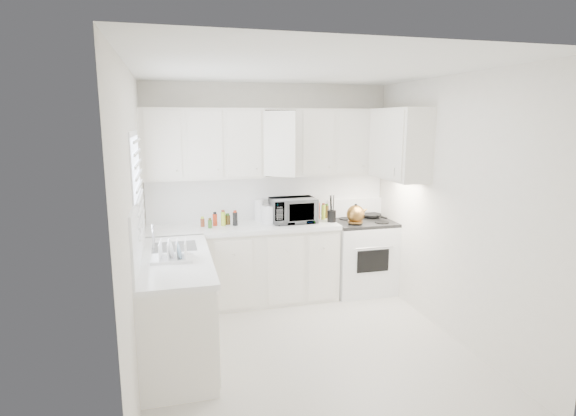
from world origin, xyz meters
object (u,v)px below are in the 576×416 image
object	(u,v)px
microwave	(293,208)
stove	(363,246)
rice_cooker	(272,212)
utensil_crock	(332,208)
tea_kettle	(356,213)
dish_rack	(172,249)

from	to	relation	value
microwave	stove	bearing A→B (deg)	-2.46
stove	microwave	size ratio (longest dim) A/B	2.20
rice_cooker	utensil_crock	xyz separation A→B (m)	(0.71, -0.17, 0.05)
stove	microwave	xyz separation A→B (m)	(-0.92, 0.02, 0.54)
tea_kettle	dish_rack	xyz separation A→B (m)	(-2.17, -1.01, -0.02)
rice_cooker	microwave	bearing A→B (deg)	-34.94
stove	tea_kettle	world-z (taller)	tea_kettle
stove	rice_cooker	xyz separation A→B (m)	(-1.16, 0.09, 0.49)
microwave	dish_rack	xyz separation A→B (m)	(-1.43, -1.19, -0.08)
stove	rice_cooker	world-z (taller)	rice_cooker
stove	dish_rack	world-z (taller)	stove
dish_rack	stove	bearing A→B (deg)	30.89
utensil_crock	stove	bearing A→B (deg)	10.11
tea_kettle	rice_cooker	xyz separation A→B (m)	(-0.98, 0.25, 0.01)
tea_kettle	microwave	size ratio (longest dim) A/B	0.51
utensil_crock	dish_rack	bearing A→B (deg)	-150.05
stove	utensil_crock	bearing A→B (deg)	-169.35
microwave	dish_rack	distance (m)	1.87
tea_kettle	rice_cooker	distance (m)	1.01
rice_cooker	dish_rack	xyz separation A→B (m)	(-1.19, -1.26, -0.03)
microwave	utensil_crock	xyz separation A→B (m)	(0.46, -0.10, -0.01)
stove	rice_cooker	distance (m)	1.26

